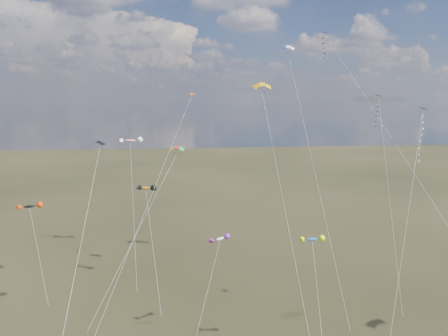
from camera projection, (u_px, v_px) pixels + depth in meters
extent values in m
cube|color=black|center=(378.00, 95.00, 63.81)|extent=(1.21, 1.22, 0.27)
cylinder|color=silver|center=(389.00, 197.00, 58.54)|extent=(2.50, 15.65, 29.55)
cube|color=#332316|center=(403.00, 318.00, 53.26)|extent=(0.10, 0.10, 0.12)
cube|color=#091450|center=(324.00, 32.00, 58.90)|extent=(1.14, 1.13, 0.29)
cylinder|color=silver|center=(420.00, 181.00, 47.20)|extent=(13.40, 32.10, 38.72)
cube|color=black|center=(101.00, 143.00, 45.87)|extent=(1.08, 1.13, 0.41)
cylinder|color=silver|center=(74.00, 278.00, 38.29)|extent=(2.59, 19.38, 24.00)
cube|color=#0A1845|center=(423.00, 108.00, 44.66)|extent=(0.79, 0.81, 0.24)
cylinder|color=silver|center=(403.00, 251.00, 39.94)|extent=(10.42, 13.40, 27.95)
cube|color=#EF5703|center=(192.00, 94.00, 59.73)|extent=(0.99, 0.98, 0.26)
cylinder|color=silver|center=(147.00, 205.00, 53.83)|extent=(12.93, 15.85, 29.69)
cylinder|color=silver|center=(284.00, 199.00, 53.91)|extent=(1.24, 25.48, 31.29)
cylinder|color=silver|center=(315.00, 170.00, 58.36)|extent=(2.82, 23.27, 37.56)
cube|color=#332316|center=(351.00, 331.00, 50.31)|extent=(0.10, 0.10, 0.12)
cylinder|color=silver|center=(137.00, 230.00, 56.22)|extent=(11.64, 15.00, 21.56)
cube|color=#332316|center=(86.00, 332.00, 50.09)|extent=(0.10, 0.10, 0.12)
ellipsoid|color=black|center=(30.00, 206.00, 61.60)|extent=(3.41, 2.10, 1.07)
cylinder|color=silver|center=(39.00, 254.00, 58.96)|extent=(4.47, 8.09, 12.62)
cube|color=#332316|center=(49.00, 307.00, 56.31)|extent=(0.10, 0.10, 0.12)
ellipsoid|color=orange|center=(146.00, 188.00, 60.43)|extent=(3.10, 2.13, 1.10)
cylinder|color=silver|center=(153.00, 249.00, 56.85)|extent=(2.49, 10.32, 15.67)
cube|color=#332316|center=(162.00, 318.00, 53.26)|extent=(0.10, 0.10, 0.12)
ellipsoid|color=silver|center=(220.00, 239.00, 46.24)|extent=(2.31, 1.83, 0.78)
cylinder|color=silver|center=(203.00, 307.00, 43.65)|extent=(4.49, 7.09, 13.01)
ellipsoid|color=red|center=(130.00, 141.00, 72.24)|extent=(3.98, 1.51, 1.21)
cylinder|color=silver|center=(133.00, 210.00, 66.44)|extent=(2.14, 15.85, 21.56)
cube|color=#332316|center=(137.00, 292.00, 60.62)|extent=(0.10, 0.10, 0.12)
ellipsoid|color=blue|center=(312.00, 239.00, 42.25)|extent=(2.27, 0.82, 0.78)
cylinder|color=silver|center=(322.00, 331.00, 38.00)|extent=(1.33, 11.03, 14.33)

